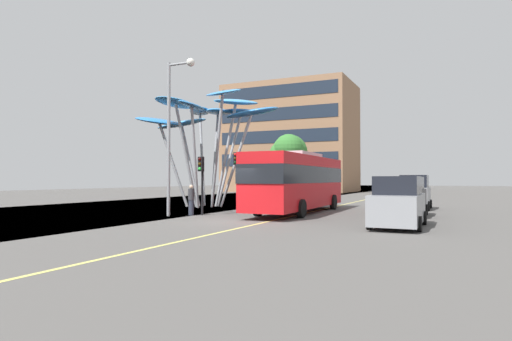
% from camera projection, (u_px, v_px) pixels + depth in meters
% --- Properties ---
extents(ground, '(120.00, 240.00, 0.10)m').
position_uv_depth(ground, '(214.00, 222.00, 20.65)').
color(ground, '#54514F').
extents(red_bus, '(2.84, 11.65, 3.53)m').
position_uv_depth(red_bus, '(298.00, 180.00, 25.46)').
color(red_bus, red).
rests_on(red_bus, ground).
extents(leaf_sculpture, '(10.22, 9.33, 8.35)m').
position_uv_depth(leaf_sculpture, '(211.00, 117.00, 31.60)').
color(leaf_sculpture, '#9EA0A5').
rests_on(leaf_sculpture, ground).
extents(traffic_light_kerb_near, '(0.28, 0.42, 3.21)m').
position_uv_depth(traffic_light_kerb_near, '(201.00, 173.00, 23.67)').
color(traffic_light_kerb_near, black).
rests_on(traffic_light_kerb_near, ground).
extents(traffic_light_kerb_far, '(0.28, 0.42, 3.69)m').
position_uv_depth(traffic_light_kerb_far, '(236.00, 168.00, 27.74)').
color(traffic_light_kerb_far, black).
rests_on(traffic_light_kerb_far, ground).
extents(car_parked_near, '(2.02, 4.50, 2.10)m').
position_uv_depth(car_parked_near, '(398.00, 203.00, 17.83)').
color(car_parked_near, gray).
rests_on(car_parked_near, ground).
extents(car_parked_mid, '(1.91, 3.87, 2.10)m').
position_uv_depth(car_parked_mid, '(407.00, 198.00, 23.00)').
color(car_parked_mid, black).
rests_on(car_parked_mid, ground).
extents(car_parked_far, '(1.99, 3.95, 2.24)m').
position_uv_depth(car_parked_far, '(414.00, 193.00, 28.43)').
color(car_parked_far, gray).
rests_on(car_parked_far, ground).
extents(street_lamp, '(1.70, 0.44, 8.34)m').
position_uv_depth(street_lamp, '(174.00, 118.00, 23.10)').
color(street_lamp, gray).
rests_on(street_lamp, ground).
extents(tree_pavement_near, '(4.41, 4.76, 6.95)m').
position_uv_depth(tree_pavement_near, '(287.00, 155.00, 47.81)').
color(tree_pavement_near, brown).
rests_on(tree_pavement_near, ground).
extents(pedestrian, '(0.34, 0.34, 1.67)m').
position_uv_depth(pedestrian, '(191.00, 200.00, 23.58)').
color(pedestrian, '#2D3342').
rests_on(pedestrian, ground).
extents(backdrop_building, '(19.77, 12.22, 16.93)m').
position_uv_depth(backdrop_building, '(291.00, 139.00, 69.78)').
color(backdrop_building, '#936B4C').
rests_on(backdrop_building, ground).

